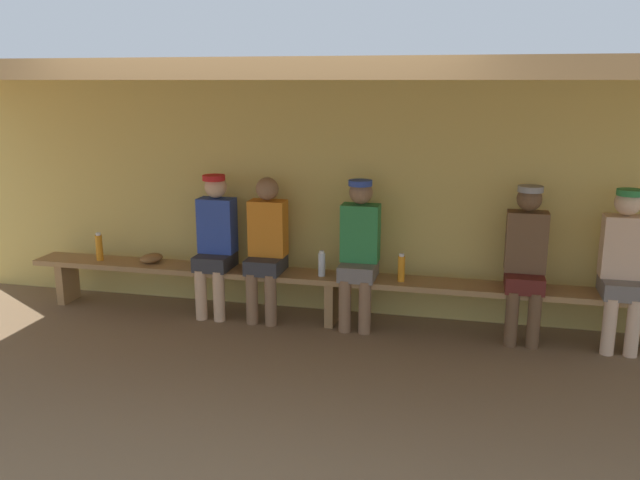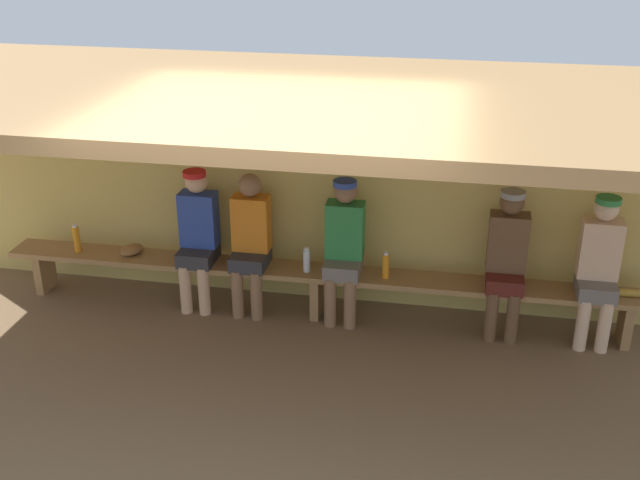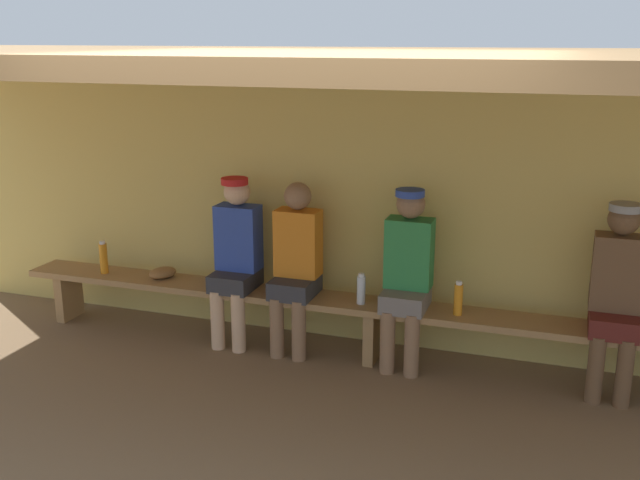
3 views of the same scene
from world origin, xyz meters
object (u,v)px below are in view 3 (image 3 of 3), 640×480
at_px(water_bottle_blue, 361,289).
at_px(bench, 373,312).
at_px(player_in_red, 296,261).
at_px(player_middle, 407,270).
at_px(player_rightmost, 236,253).
at_px(player_shirtless_tan, 617,291).
at_px(water_bottle_clear, 104,258).
at_px(baseball_glove_dark_brown, 163,273).
at_px(water_bottle_orange, 458,299).

bearing_deg(water_bottle_blue, bench, 21.75).
bearing_deg(bench, player_in_red, 179.72).
relative_size(player_middle, water_bottle_blue, 5.67).
xyz_separation_m(player_rightmost, player_in_red, (0.50, -0.00, -0.02)).
bearing_deg(player_shirtless_tan, player_rightmost, 180.00).
relative_size(player_shirtless_tan, water_bottle_clear, 4.81).
xyz_separation_m(player_middle, water_bottle_clear, (-2.60, -0.02, -0.15)).
bearing_deg(baseball_glove_dark_brown, player_middle, 116.38).
bearing_deg(water_bottle_clear, water_bottle_blue, -0.43).
height_order(bench, player_middle, player_middle).
xyz_separation_m(bench, baseball_glove_dark_brown, (-1.81, 0.02, 0.12)).
xyz_separation_m(player_shirtless_tan, player_in_red, (-2.31, -0.00, -0.02)).
height_order(bench, water_bottle_clear, water_bottle_clear).
bearing_deg(baseball_glove_dark_brown, bench, 116.19).
xyz_separation_m(player_in_red, water_bottle_blue, (0.54, -0.04, -0.16)).
xyz_separation_m(player_rightmost, water_bottle_blue, (1.04, -0.04, -0.17)).
bearing_deg(baseball_glove_dark_brown, player_shirtless_tan, 116.59).
relative_size(player_rightmost, player_shirtless_tan, 1.00).
distance_m(player_middle, water_bottle_orange, 0.42).
bearing_deg(player_in_red, player_middle, 0.03).
distance_m(player_shirtless_tan, baseball_glove_dark_brown, 3.50).
xyz_separation_m(bench, water_bottle_orange, (0.64, -0.03, 0.19)).
bearing_deg(bench, baseball_glove_dark_brown, 179.28).
bearing_deg(player_rightmost, player_in_red, -0.06).
xyz_separation_m(player_rightmost, water_bottle_clear, (-1.22, -0.02, -0.15)).
xyz_separation_m(player_middle, player_shirtless_tan, (1.43, 0.00, 0.00)).
xyz_separation_m(bench, player_rightmost, (-1.13, 0.00, 0.36)).
bearing_deg(bench, water_bottle_blue, -158.25).
relative_size(player_in_red, baseball_glove_dark_brown, 5.56).
xyz_separation_m(player_shirtless_tan, water_bottle_blue, (-1.77, -0.04, -0.17)).
distance_m(water_bottle_clear, water_bottle_blue, 2.26).
bearing_deg(water_bottle_clear, baseball_glove_dark_brown, 4.32).
xyz_separation_m(player_middle, water_bottle_orange, (0.39, -0.04, -0.17)).
distance_m(player_rightmost, water_bottle_blue, 1.06).
height_order(player_rightmost, baseball_glove_dark_brown, player_rightmost).
relative_size(player_in_red, water_bottle_clear, 4.77).
xyz_separation_m(bench, player_shirtless_tan, (1.68, 0.00, 0.36)).
height_order(bench, baseball_glove_dark_brown, baseball_glove_dark_brown).
relative_size(player_in_red, water_bottle_blue, 5.63).
bearing_deg(player_middle, bench, -179.18).
height_order(player_middle, water_bottle_clear, player_middle).
relative_size(player_rightmost, water_bottle_orange, 5.31).
xyz_separation_m(player_rightmost, water_bottle_orange, (1.76, -0.04, -0.17)).
xyz_separation_m(bench, water_bottle_blue, (-0.09, -0.03, 0.19)).
xyz_separation_m(player_shirtless_tan, baseball_glove_dark_brown, (-3.49, 0.02, -0.24)).
xyz_separation_m(water_bottle_clear, baseball_glove_dark_brown, (0.54, 0.04, -0.09)).
bearing_deg(water_bottle_orange, player_rightmost, 178.84).
height_order(player_shirtless_tan, baseball_glove_dark_brown, player_shirtless_tan).
relative_size(player_middle, player_rightmost, 1.00).
relative_size(bench, water_bottle_clear, 21.44).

